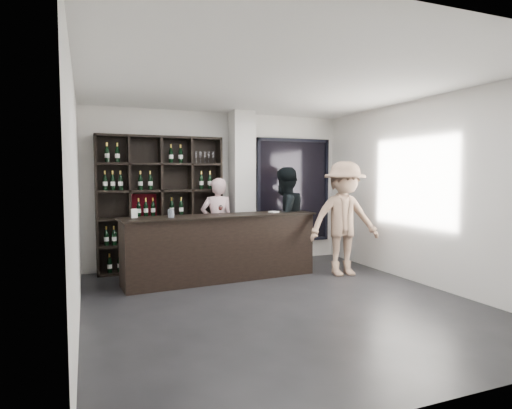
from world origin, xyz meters
name	(u,v)px	position (x,y,z in m)	size (l,w,h in m)	color
floor	(280,303)	(0.00, 0.00, -0.01)	(5.00, 5.50, 0.01)	black
wine_shelf	(161,204)	(-1.15, 2.57, 1.20)	(2.20, 0.35, 2.40)	black
structural_column	(242,189)	(0.35, 2.47, 1.45)	(0.40, 0.40, 2.90)	silver
glass_panel	(293,190)	(1.55, 2.69, 1.40)	(1.60, 0.08, 2.10)	black
tasting_counter	(222,247)	(-0.35, 1.50, 0.54)	(3.24, 0.67, 1.07)	black
taster_pink	(217,224)	(-0.18, 2.31, 0.83)	(0.61, 0.40, 1.66)	beige
taster_black	(284,218)	(0.95, 1.85, 0.93)	(0.90, 0.70, 1.85)	black
customer	(344,219)	(1.69, 1.05, 0.97)	(1.25, 0.72, 1.94)	#906F59
wine_glass	(221,209)	(-0.36, 1.52, 1.15)	(0.07, 0.07, 0.18)	white
spit_cup	(171,213)	(-1.19, 1.38, 1.13)	(0.10, 0.10, 0.13)	#ACBACF
napkin_stack	(274,212)	(0.62, 1.59, 1.08)	(0.13, 0.13, 0.02)	white
card_stand	(134,213)	(-1.72, 1.54, 1.13)	(0.09, 0.05, 0.14)	white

